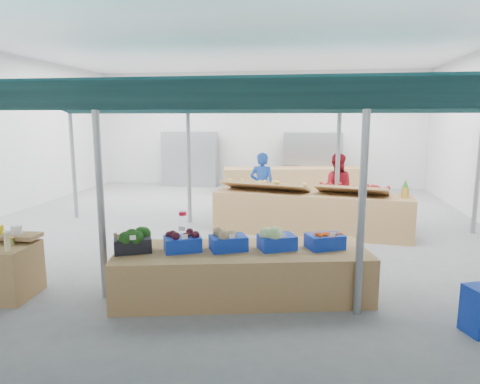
{
  "coord_description": "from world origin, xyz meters",
  "views": [
    {
      "loc": [
        1.8,
        -9.42,
        2.53
      ],
      "look_at": [
        0.58,
        -1.6,
        1.15
      ],
      "focal_mm": 32.0,
      "sensor_mm": 36.0,
      "label": 1
    }
  ],
  "objects_px": {
    "veg_counter": "(242,273)",
    "vendor_right": "(336,188)",
    "vendor_left": "(262,186)",
    "fruit_counter": "(311,213)"
  },
  "relations": [
    {
      "from": "veg_counter",
      "to": "vendor_right",
      "type": "height_order",
      "value": "vendor_right"
    },
    {
      "from": "vendor_right",
      "to": "vendor_left",
      "type": "bearing_deg",
      "value": 6.37
    },
    {
      "from": "veg_counter",
      "to": "vendor_left",
      "type": "distance_m",
      "value": 4.73
    },
    {
      "from": "veg_counter",
      "to": "vendor_right",
      "type": "relative_size",
      "value": 2.1
    },
    {
      "from": "fruit_counter",
      "to": "vendor_left",
      "type": "xyz_separation_m",
      "value": [
        -1.2,
        1.1,
        0.39
      ]
    },
    {
      "from": "veg_counter",
      "to": "vendor_left",
      "type": "height_order",
      "value": "vendor_left"
    },
    {
      "from": "fruit_counter",
      "to": "vendor_right",
      "type": "relative_size",
      "value": 2.5
    },
    {
      "from": "veg_counter",
      "to": "vendor_left",
      "type": "xyz_separation_m",
      "value": [
        -0.21,
        4.7,
        0.5
      ]
    },
    {
      "from": "vendor_left",
      "to": "vendor_right",
      "type": "xyz_separation_m",
      "value": [
        1.8,
        0.0,
        0.0
      ]
    },
    {
      "from": "vendor_right",
      "to": "fruit_counter",
      "type": "bearing_deg",
      "value": 67.75
    }
  ]
}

